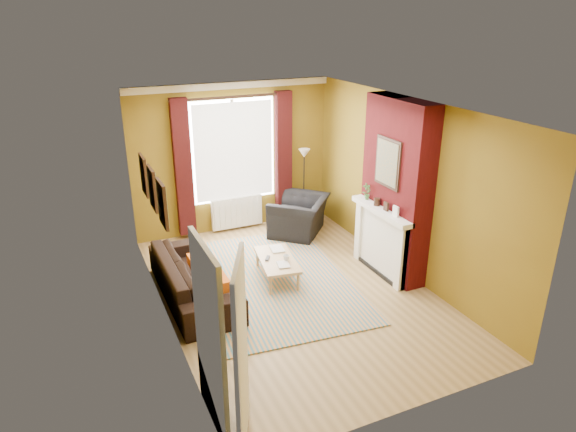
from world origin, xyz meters
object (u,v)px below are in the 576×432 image
Objects in this scene: armchair at (299,216)px; wicker_stool at (285,222)px; floor_lamp at (304,165)px; coffee_table at (277,261)px; sofa at (194,277)px.

wicker_stool is at bearing -65.23° from armchair.
coffee_table is at bearing -126.23° from floor_lamp.
coffee_table is 1.77m from wicker_stool.
floor_lamp reaches higher than armchair.
sofa is 3.45m from floor_lamp.
wicker_stool is (2.17, 1.57, -0.09)m from sofa.
floor_lamp is (0.31, 0.43, 0.84)m from armchair.
sofa is 2.85m from armchair.
armchair reaches higher than wicker_stool.
armchair is (2.43, 1.49, 0.03)m from sofa.
wicker_stool is at bearing -147.61° from floor_lamp.
sofa is 1.48× the size of floor_lamp.
sofa is 1.34m from coffee_table.
sofa is 2.68m from wicker_stool.
wicker_stool is (-0.25, 0.08, -0.12)m from armchair.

